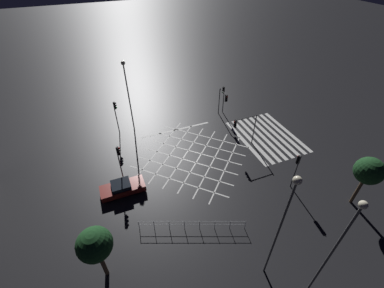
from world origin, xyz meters
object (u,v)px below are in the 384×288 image
object	(u,v)px
traffic_light_se_cross	(223,94)
street_lamp_east	(336,246)
traffic_light_median_south	(244,125)
street_lamp_west	(284,216)
traffic_light_ne_cross	(116,111)
traffic_light_median_north	(119,157)
traffic_light_se_main	(223,99)
traffic_light_sw_main	(297,165)
street_lamp_far	(127,86)
waiting_car	(122,188)
street_tree_near	(369,171)
street_tree_far	(95,245)

from	to	relation	value
traffic_light_se_cross	street_lamp_east	distance (m)	25.03
traffic_light_median_south	street_lamp_west	size ratio (longest dim) A/B	0.40
traffic_light_se_cross	traffic_light_ne_cross	bearing A→B (deg)	-1.87
traffic_light_median_south	street_lamp_west	world-z (taller)	street_lamp_west
traffic_light_median_north	traffic_light_se_main	bearing A→B (deg)	24.31
traffic_light_sw_main	street_lamp_east	world-z (taller)	street_lamp_east
traffic_light_median_south	street_lamp_east	world-z (taller)	street_lamp_east
street_lamp_far	waiting_car	distance (m)	12.33
traffic_light_se_cross	street_lamp_west	world-z (taller)	street_lamp_west
street_lamp_far	waiting_car	world-z (taller)	street_lamp_far
traffic_light_median_south	street_tree_near	bearing A→B (deg)	115.06
traffic_light_se_cross	traffic_light_median_south	bearing A→B (deg)	79.67
street_lamp_far	street_tree_far	distance (m)	19.16
traffic_light_median_north	street_lamp_east	bearing A→B (deg)	-58.66
traffic_light_ne_cross	traffic_light_sw_main	xyz separation A→B (m)	(-15.80, -14.49, -0.31)
street_tree_near	street_tree_far	size ratio (longest dim) A/B	1.02
traffic_light_ne_cross	traffic_light_median_south	world-z (taller)	traffic_light_ne_cross
waiting_car	traffic_light_ne_cross	bearing A→B (deg)	81.92
traffic_light_median_south	traffic_light_ne_cross	bearing A→B (deg)	-32.00
street_lamp_east	street_tree_far	world-z (taller)	street_lamp_east
traffic_light_median_south	street_tree_near	world-z (taller)	street_tree_near
traffic_light_se_cross	traffic_light_sw_main	bearing A→B (deg)	89.56
traffic_light_median_north	traffic_light_ne_cross	xyz separation A→B (m)	(8.45, -1.04, 0.14)
traffic_light_se_main	street_tree_near	bearing A→B (deg)	14.23
traffic_light_se_cross	street_tree_far	bearing A→B (deg)	42.90
traffic_light_se_main	traffic_light_sw_main	bearing A→B (deg)	2.08
traffic_light_median_south	traffic_light_se_cross	bearing A→B (deg)	-100.33
traffic_light_ne_cross	street_lamp_far	bearing A→B (deg)	8.91
street_lamp_west	waiting_car	size ratio (longest dim) A/B	2.36
traffic_light_sw_main	street_tree_near	size ratio (longest dim) A/B	0.75
street_tree_near	traffic_light_ne_cross	bearing A→B (deg)	43.27
traffic_light_median_south	traffic_light_median_north	bearing A→B (deg)	0.82
traffic_light_se_main	street_tree_near	xyz separation A→B (m)	(-18.04, -4.58, 1.22)
street_lamp_east	street_lamp_far	xyz separation A→B (m)	(24.85, 6.89, -0.30)
traffic_light_sw_main	street_lamp_far	size ratio (longest dim) A/B	0.45
street_lamp_east	street_lamp_far	world-z (taller)	street_lamp_east
traffic_light_median_north	waiting_car	bearing A→B (deg)	-103.18
traffic_light_ne_cross	traffic_light_median_south	bearing A→B (deg)	-32.00
street_lamp_east	traffic_light_se_cross	bearing A→B (deg)	-13.62
traffic_light_se_main	traffic_light_ne_cross	distance (m)	14.08
traffic_light_sw_main	street_tree_far	xyz separation A→B (m)	(-2.00, 18.53, 1.11)
traffic_light_ne_cross	street_lamp_east	world-z (taller)	street_lamp_east
traffic_light_se_cross	street_lamp_west	xyz separation A→B (m)	(-21.61, 7.56, 3.97)
street_lamp_east	traffic_light_sw_main	bearing A→B (deg)	-33.15
street_lamp_far	street_lamp_east	bearing A→B (deg)	-164.51
street_tree_near	traffic_light_se_main	bearing A→B (deg)	14.23
street_lamp_east	street_tree_far	distance (m)	14.68
traffic_light_median_south	traffic_light_sw_main	distance (m)	7.67
traffic_light_median_south	waiting_car	xyz separation A→B (m)	(-1.96, 14.64, -2.45)
street_tree_far	waiting_car	distance (m)	8.74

